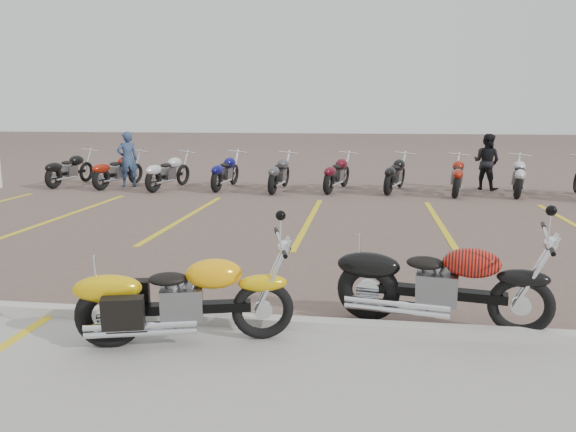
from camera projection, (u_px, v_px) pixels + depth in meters
The scene contains 8 objects.
ground at pixel (280, 274), 7.99m from camera, with size 100.00×100.00×0.00m, color brown.
curb at pixel (252, 322), 6.03m from camera, with size 60.00×0.18×0.12m, color #ADAAA3.
parking_stripes at pixel (309, 220), 11.88m from camera, with size 38.00×5.50×0.01m, color gold, non-canonical shape.
yellow_cruiser at pixel (181, 302), 5.52m from camera, with size 2.10×0.68×0.88m.
flame_cruiser at pixel (436, 286), 5.96m from camera, with size 2.22×0.54×0.92m.
person_a at pixel (128, 159), 16.98m from camera, with size 0.61×0.40×1.67m, color navy.
person_b at pixel (487, 162), 16.39m from camera, with size 0.79×0.62×1.63m, color black.
bg_bike_row at pixel (307, 172), 16.10m from camera, with size 15.82×2.08×1.10m.
Camera 1 is at (1.19, -7.60, 2.29)m, focal length 35.00 mm.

